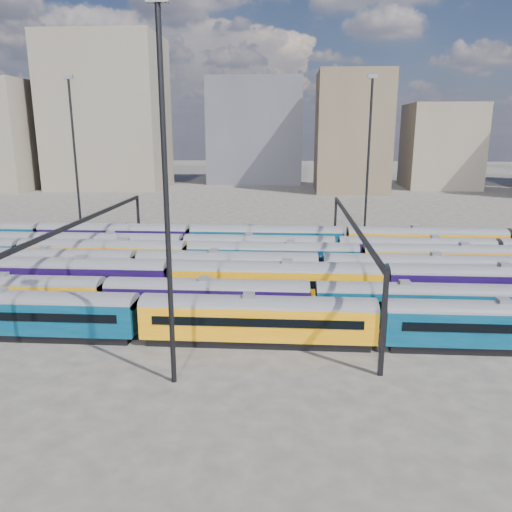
# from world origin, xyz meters

# --- Properties ---
(ground) EXTENTS (500.00, 500.00, 0.00)m
(ground) POSITION_xyz_m (0.00, 0.00, 0.00)
(ground) COLOR #3E3935
(ground) RESTS_ON ground
(rake_0) EXTENTS (120.76, 2.95, 4.96)m
(rake_0) POSITION_xyz_m (10.71, -15.00, 2.60)
(rake_0) COLOR black
(rake_0) RESTS_ON ground
(rake_1) EXTENTS (117.60, 2.87, 4.82)m
(rake_1) POSITION_xyz_m (-14.31, -10.00, 2.53)
(rake_1) COLOR black
(rake_1) RESTS_ON ground
(rake_2) EXTENTS (131.76, 3.21, 5.42)m
(rake_2) POSITION_xyz_m (-9.20, -5.00, 2.85)
(rake_2) COLOR black
(rake_2) RESTS_ON ground
(rake_3) EXTENTS (125.14, 3.05, 5.14)m
(rake_3) POSITION_xyz_m (-14.29, 0.00, 2.70)
(rake_3) COLOR black
(rake_3) RESTS_ON ground
(rake_4) EXTENTS (127.00, 3.10, 5.22)m
(rake_4) POSITION_xyz_m (-9.44, 5.00, 2.74)
(rake_4) COLOR black
(rake_4) RESTS_ON ground
(rake_5) EXTENTS (141.68, 2.96, 4.98)m
(rake_5) POSITION_xyz_m (-0.80, 10.00, 2.62)
(rake_5) COLOR black
(rake_5) RESTS_ON ground
(rake_6) EXTENTS (132.04, 3.22, 5.43)m
(rake_6) POSITION_xyz_m (11.02, 15.00, 2.85)
(rake_6) COLOR black
(rake_6) RESTS_ON ground
(gantry_1) EXTENTS (0.35, 40.35, 8.03)m
(gantry_1) POSITION_xyz_m (-20.00, 0.00, 6.79)
(gantry_1) COLOR black
(gantry_1) RESTS_ON ground
(gantry_2) EXTENTS (0.35, 40.35, 8.03)m
(gantry_2) POSITION_xyz_m (10.00, 0.00, 6.79)
(gantry_2) COLOR black
(gantry_2) RESTS_ON ground
(mast_1) EXTENTS (1.40, 0.50, 25.60)m
(mast_1) POSITION_xyz_m (-30.00, 22.00, 13.97)
(mast_1) COLOR black
(mast_1) RESTS_ON ground
(mast_2) EXTENTS (1.40, 0.50, 25.60)m
(mast_2) POSITION_xyz_m (-5.00, -22.00, 13.97)
(mast_2) COLOR black
(mast_2) RESTS_ON ground
(mast_3) EXTENTS (1.40, 0.50, 25.60)m
(mast_3) POSITION_xyz_m (15.00, 24.00, 13.97)
(mast_3) COLOR black
(mast_3) RESTS_ON ground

